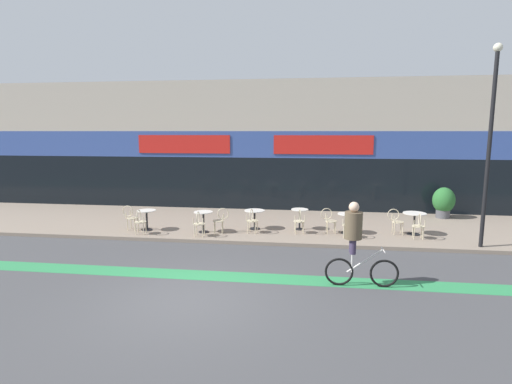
# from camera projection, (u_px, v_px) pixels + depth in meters

# --- Properties ---
(ground_plane) EXTENTS (120.00, 120.00, 0.00)m
(ground_plane) POSITION_uv_depth(u_px,v_px,m) (187.00, 301.00, 8.84)
(ground_plane) COLOR #424244
(sidewalk_slab) EXTENTS (40.00, 5.50, 0.12)m
(sidewalk_slab) POSITION_uv_depth(u_px,v_px,m) (242.00, 224.00, 15.94)
(sidewalk_slab) COLOR gray
(sidewalk_slab) RESTS_ON ground
(storefront_facade) EXTENTS (40.00, 4.06, 6.02)m
(storefront_facade) POSITION_uv_depth(u_px,v_px,m) (257.00, 146.00, 20.11)
(storefront_facade) COLOR #B2A899
(storefront_facade) RESTS_ON ground
(bike_lane_stripe) EXTENTS (36.00, 0.70, 0.01)m
(bike_lane_stripe) POSITION_uv_depth(u_px,v_px,m) (206.00, 275.00, 10.39)
(bike_lane_stripe) COLOR #2D844C
(bike_lane_stripe) RESTS_ON ground
(bistro_table_0) EXTENTS (0.68, 0.68, 0.75)m
(bistro_table_0) POSITION_uv_depth(u_px,v_px,m) (147.00, 216.00, 14.57)
(bistro_table_0) COLOR black
(bistro_table_0) RESTS_ON sidewalk_slab
(bistro_table_1) EXTENTS (0.67, 0.67, 0.75)m
(bistro_table_1) POSITION_uv_depth(u_px,v_px,m) (203.00, 218.00, 14.28)
(bistro_table_1) COLOR black
(bistro_table_1) RESTS_ON sidewalk_slab
(bistro_table_2) EXTENTS (0.75, 0.75, 0.71)m
(bistro_table_2) POSITION_uv_depth(u_px,v_px,m) (255.00, 216.00, 14.75)
(bistro_table_2) COLOR black
(bistro_table_2) RESTS_ON sidewalk_slab
(bistro_table_3) EXTENTS (0.63, 0.63, 0.77)m
(bistro_table_3) POSITION_uv_depth(u_px,v_px,m) (300.00, 215.00, 14.68)
(bistro_table_3) COLOR black
(bistro_table_3) RESTS_ON sidewalk_slab
(bistro_table_4) EXTENTS (0.66, 0.66, 0.73)m
(bistro_table_4) POSITION_uv_depth(u_px,v_px,m) (347.00, 219.00, 14.10)
(bistro_table_4) COLOR black
(bistro_table_4) RESTS_ON sidewalk_slab
(bistro_table_5) EXTENTS (0.79, 0.79, 0.77)m
(bistro_table_5) POSITION_uv_depth(u_px,v_px,m) (414.00, 219.00, 13.96)
(bistro_table_5) COLOR black
(bistro_table_5) RESTS_ON sidewalk_slab
(cafe_chair_0_near) EXTENTS (0.44, 0.59, 0.90)m
(cafe_chair_0_near) POSITION_uv_depth(u_px,v_px,m) (140.00, 220.00, 13.96)
(cafe_chair_0_near) COLOR beige
(cafe_chair_0_near) RESTS_ON sidewalk_slab
(cafe_chair_0_side) EXTENTS (0.58, 0.41, 0.90)m
(cafe_chair_0_side) POSITION_uv_depth(u_px,v_px,m) (130.00, 216.00, 14.66)
(cafe_chair_0_side) COLOR beige
(cafe_chair_0_side) RESTS_ON sidewalk_slab
(cafe_chair_1_near) EXTENTS (0.41, 0.58, 0.90)m
(cafe_chair_1_near) POSITION_uv_depth(u_px,v_px,m) (199.00, 222.00, 13.67)
(cafe_chair_1_near) COLOR beige
(cafe_chair_1_near) RESTS_ON sidewalk_slab
(cafe_chair_1_side) EXTENTS (0.60, 0.45, 0.90)m
(cafe_chair_1_side) POSITION_uv_depth(u_px,v_px,m) (221.00, 219.00, 14.21)
(cafe_chair_1_side) COLOR beige
(cafe_chair_1_side) RESTS_ON sidewalk_slab
(cafe_chair_2_near) EXTENTS (0.44, 0.59, 0.90)m
(cafe_chair_2_near) POSITION_uv_depth(u_px,v_px,m) (252.00, 219.00, 14.14)
(cafe_chair_2_near) COLOR beige
(cafe_chair_2_near) RESTS_ON sidewalk_slab
(cafe_chair_3_near) EXTENTS (0.45, 0.60, 0.90)m
(cafe_chair_3_near) POSITION_uv_depth(u_px,v_px,m) (299.00, 219.00, 14.07)
(cafe_chair_3_near) COLOR beige
(cafe_chair_3_near) RESTS_ON sidewalk_slab
(cafe_chair_4_near) EXTENTS (0.45, 0.60, 0.90)m
(cafe_chair_4_near) POSITION_uv_depth(u_px,v_px,m) (348.00, 223.00, 13.49)
(cafe_chair_4_near) COLOR beige
(cafe_chair_4_near) RESTS_ON sidewalk_slab
(cafe_chair_4_side) EXTENTS (0.59, 0.43, 0.90)m
(cafe_chair_4_side) POSITION_uv_depth(u_px,v_px,m) (329.00, 219.00, 14.18)
(cafe_chair_4_side) COLOR beige
(cafe_chair_4_side) RESTS_ON sidewalk_slab
(cafe_chair_5_near) EXTENTS (0.44, 0.59, 0.90)m
(cafe_chair_5_near) POSITION_uv_depth(u_px,v_px,m) (419.00, 224.00, 13.35)
(cafe_chair_5_near) COLOR beige
(cafe_chair_5_near) RESTS_ON sidewalk_slab
(cafe_chair_5_side) EXTENTS (0.58, 0.41, 0.90)m
(cafe_chair_5_side) POSITION_uv_depth(u_px,v_px,m) (396.00, 220.00, 14.05)
(cafe_chair_5_side) COLOR beige
(cafe_chair_5_side) RESTS_ON sidewalk_slab
(planter_pot) EXTENTS (0.89, 0.89, 1.29)m
(planter_pot) POSITION_uv_depth(u_px,v_px,m) (444.00, 202.00, 16.64)
(planter_pot) COLOR #4C4C51
(planter_pot) RESTS_ON sidewalk_slab
(lamp_post) EXTENTS (0.26, 0.26, 6.15)m
(lamp_post) POSITION_uv_depth(u_px,v_px,m) (490.00, 135.00, 12.03)
(lamp_post) COLOR black
(lamp_post) RESTS_ON sidewalk_slab
(cyclist_0) EXTENTS (1.76, 0.48, 2.08)m
(cyclist_0) POSITION_uv_depth(u_px,v_px,m) (356.00, 239.00, 9.51)
(cyclist_0) COLOR black
(cyclist_0) RESTS_ON ground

